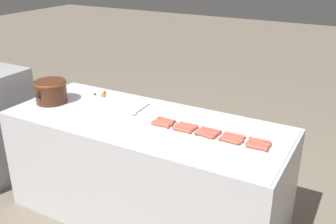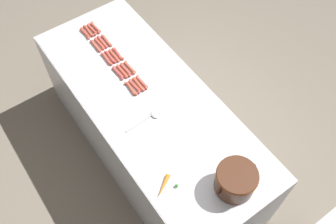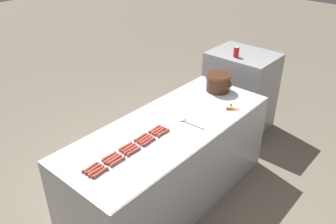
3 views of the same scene
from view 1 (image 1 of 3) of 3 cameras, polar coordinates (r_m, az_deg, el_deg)
name	(u,v)px [view 1 (image 1 of 3)]	position (r m, az deg, el deg)	size (l,w,h in m)	color
ground_plane	(147,214)	(3.34, -3.14, -14.78)	(20.00, 20.00, 0.00)	#756B5B
griddle_counter	(146,169)	(3.09, -3.31, -8.46)	(0.86, 2.18, 0.86)	#BCBCC1
hot_dog_0	(256,147)	(2.53, 12.93, -5.12)	(0.04, 0.16, 0.03)	#B14F3E
hot_dog_1	(229,141)	(2.58, 9.05, -4.26)	(0.03, 0.16, 0.03)	#B3523B
hot_dog_2	(205,135)	(2.64, 5.45, -3.45)	(0.04, 0.16, 0.03)	#BA4A3D
hot_dog_3	(182,130)	(2.70, 2.02, -2.67)	(0.03, 0.16, 0.03)	#B6513A
hot_dog_4	(160,125)	(2.78, -1.17, -1.90)	(0.03, 0.16, 0.03)	#B34D3E
hot_dog_5	(258,145)	(2.56, 13.10, -4.80)	(0.04, 0.16, 0.03)	#AD493C
hot_dog_6	(232,139)	(2.61, 9.47, -3.98)	(0.03, 0.16, 0.03)	#B34B41
hot_dog_7	(207,133)	(2.67, 5.74, -3.15)	(0.03, 0.16, 0.03)	#B84B38
hot_dog_8	(184,128)	(2.73, 2.39, -2.39)	(0.03, 0.16, 0.03)	#AC483D
hot_dog_9	(162,123)	(2.81, -0.86, -1.66)	(0.03, 0.16, 0.03)	#B75038
hot_dog_10	(259,143)	(2.59, 13.35, -4.50)	(0.03, 0.16, 0.03)	#AF513F
hot_dog_11	(233,137)	(2.63, 9.60, -3.71)	(0.03, 0.16, 0.03)	#B84A3B
hot_dog_12	(209,132)	(2.69, 6.15, -2.92)	(0.03, 0.16, 0.03)	#AF463E
hot_dog_13	(186,126)	(2.76, 2.71, -2.15)	(0.03, 0.16, 0.03)	#B94D38
hot_dog_14	(164,122)	(2.83, -0.53, -1.42)	(0.04, 0.16, 0.03)	#AC493D
hot_dog_15	(260,141)	(2.62, 13.43, -4.15)	(0.03, 0.16, 0.03)	#B54A38
hot_dog_16	(235,135)	(2.67, 9.83, -3.38)	(0.03, 0.16, 0.03)	#B4513C
hot_dog_17	(211,130)	(2.72, 6.40, -2.64)	(0.03, 0.16, 0.03)	#B64A3D
hot_dog_18	(189,125)	(2.78, 3.10, -1.90)	(0.03, 0.16, 0.03)	#B3453F
hot_dog_19	(167,120)	(2.86, -0.21, -1.16)	(0.04, 0.16, 0.03)	#AC4C3B
bean_pot	(51,90)	(3.34, -16.93, 3.09)	(0.33, 0.26, 0.19)	#472616
serving_spoon	(136,112)	(3.03, -4.76, 0.05)	(0.27, 0.07, 0.02)	#B7B7BC
carrot	(103,92)	(3.46, -9.55, 2.89)	(0.16, 0.12, 0.03)	orange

